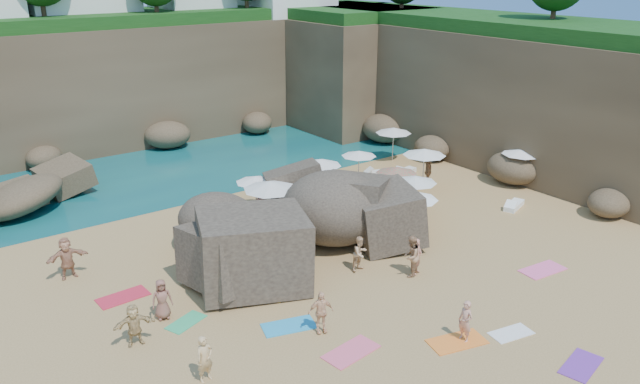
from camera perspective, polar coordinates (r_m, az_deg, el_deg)
ground at (r=26.32m, az=0.36°, el=-6.82°), size 120.00×120.00×0.00m
seawater at (r=52.15m, az=-19.83°, el=5.81°), size 120.00×120.00×0.00m
cliff_back at (r=47.29m, az=-16.23°, el=9.78°), size 44.00×8.00×8.00m
cliff_right at (r=43.25m, az=14.56°, el=9.01°), size 8.00×30.00×8.00m
cliff_corner at (r=50.29m, az=2.35°, el=11.15°), size 10.00×12.00×8.00m
rock_outcrop at (r=28.67m, az=-3.82°, el=-4.49°), size 9.53×7.53×3.57m
parasol_0 at (r=33.10m, az=-0.01°, el=2.73°), size 2.31×2.31×2.18m
parasol_1 at (r=31.45m, az=-5.92°, el=1.17°), size 2.01×2.01×1.90m
parasol_2 at (r=39.91m, az=6.74°, el=5.62°), size 2.27×2.27×2.15m
parasol_3 at (r=35.65m, az=3.58°, el=3.54°), size 2.00×2.00×1.89m
parasol_4 at (r=36.99m, az=18.01°, el=3.56°), size 2.27×2.27×2.14m
parasol_5 at (r=29.11m, az=-4.58°, el=0.61°), size 2.56×2.56×2.42m
parasol_6 at (r=32.51m, az=7.01°, el=2.00°), size 2.15×2.15×2.04m
parasol_7 at (r=35.12m, az=9.52°, el=3.62°), size 2.40×2.40×2.27m
parasol_8 at (r=31.19m, az=8.69°, el=1.14°), size 2.17×2.17×2.05m
parasol_9 at (r=27.94m, az=1.61°, el=-0.97°), size 2.15×2.15×2.03m
parasol_11 at (r=28.91m, az=8.64°, el=-0.36°), size 2.20×2.20×2.08m
lounger_0 at (r=30.03m, az=2.07°, el=-2.93°), size 2.08×1.62×0.31m
lounger_1 at (r=37.51m, az=5.25°, el=1.76°), size 1.66×0.96×0.25m
lounger_2 at (r=37.82m, az=7.71°, el=1.84°), size 1.78×0.84×0.27m
lounger_3 at (r=32.99m, az=5.33°, el=-0.87°), size 1.78×1.11×0.26m
lounger_4 at (r=36.06m, az=9.03°, el=0.83°), size 1.75×1.23×0.26m
lounger_5 at (r=33.86m, az=17.32°, el=-1.18°), size 1.76×1.07×0.26m
towel_1 at (r=21.08m, az=2.86°, el=-14.38°), size 2.02×1.19×0.03m
towel_2 at (r=22.02m, az=12.41°, el=-13.21°), size 2.13×1.43×0.03m
towel_3 at (r=23.05m, az=-12.15°, el=-11.55°), size 1.62×1.21×0.03m
towel_4 at (r=24.56m, az=-3.43°, el=-8.95°), size 1.92×1.48×0.03m
towel_6 at (r=22.08m, az=22.76°, el=-14.39°), size 1.89×1.23×0.03m
towel_7 at (r=25.20m, az=-17.57°, el=-9.14°), size 1.94×1.04×0.03m
towel_8 at (r=22.36m, az=-2.87°, el=-12.14°), size 2.04×1.41×0.03m
towel_9 at (r=27.61m, az=19.69°, el=-6.71°), size 2.03×1.16×0.03m
towel_11 at (r=26.41m, az=-3.00°, el=-6.72°), size 1.61×1.07×0.03m
towel_13 at (r=22.93m, az=17.07°, el=-12.24°), size 1.62×1.02×0.03m
person_stand_0 at (r=19.75m, az=-10.49°, el=-14.78°), size 0.60×0.44×1.53m
person_stand_1 at (r=25.50m, az=8.33°, el=-5.83°), size 1.05×0.97×1.73m
person_stand_2 at (r=31.29m, az=-5.41°, el=-0.91°), size 1.01×0.73×1.45m
person_stand_3 at (r=35.71m, az=9.88°, el=1.85°), size 1.00×1.05×1.76m
person_stand_4 at (r=31.68m, az=3.13°, el=-0.32°), size 0.83×0.95×1.71m
person_stand_5 at (r=27.06m, az=-22.15°, el=-5.59°), size 1.63×0.49×1.74m
person_stand_6 at (r=21.77m, az=13.15°, el=-11.44°), size 0.36×0.55×1.49m
person_lie_1 at (r=21.93m, az=0.07°, el=-12.30°), size 1.34×1.74×0.37m
person_lie_2 at (r=23.37m, az=-14.13°, el=-10.72°), size 1.01×1.61×0.40m
person_lie_3 at (r=22.20m, az=-16.49°, el=-12.78°), size 1.62×1.70×0.39m
person_lie_4 at (r=25.97m, az=8.78°, el=-7.03°), size 1.11×1.61×0.36m
person_lie_5 at (r=25.93m, az=3.66°, el=-6.61°), size 0.93×1.57×0.56m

